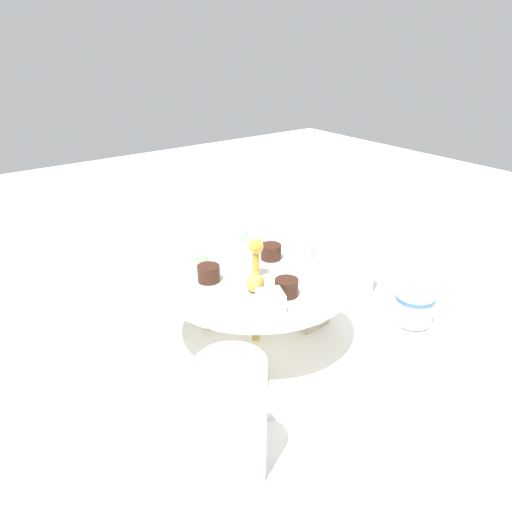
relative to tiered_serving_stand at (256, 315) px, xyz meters
The scene contains 8 objects.
ground_plane 0.05m from the tiered_serving_stand, 148.80° to the left, with size 2.40×2.40×0.00m, color silver.
tiered_serving_stand is the anchor object (origin of this frame).
water_glass_tall_right 0.23m from the tiered_serving_stand, 137.30° to the left, with size 0.07×0.07×0.14m, color silver.
water_glass_short_left 0.23m from the tiered_serving_stand, 82.85° to the right, with size 0.06×0.06×0.08m, color silver.
teacup_with_saucer 0.25m from the tiered_serving_stand, 113.89° to the right, with size 0.09×0.09×0.05m.
butter_knife_left 0.29m from the tiered_serving_stand, 57.11° to the left, with size 0.17×0.01×0.00m, color silver.
butter_knife_right 0.29m from the tiered_serving_stand, 159.71° to the right, with size 0.17×0.01×0.00m, color silver.
water_glass_mid_back 0.21m from the tiered_serving_stand, 25.52° to the right, with size 0.06×0.06×0.10m, color silver.
Camera 1 is at (-0.50, 0.37, 0.42)m, focal length 36.31 mm.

